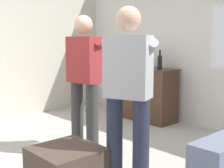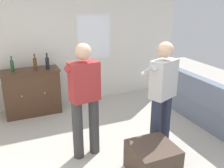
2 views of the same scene
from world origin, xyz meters
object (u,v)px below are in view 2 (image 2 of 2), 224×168
at_px(bottle_wine_green, 12,66).
at_px(ottoman, 152,159).
at_px(bottle_liquor_amber, 35,64).
at_px(couch, 213,108).
at_px(person_standing_right, 162,93).
at_px(person_standing_left, 84,96).
at_px(bottle_spirits_clear, 47,63).
at_px(sideboard_cabinet, 32,92).

bearing_deg(bottle_wine_green, ottoman, -58.74).
distance_m(bottle_liquor_amber, ottoman, 2.86).
bearing_deg(couch, bottle_wine_green, 150.47).
bearing_deg(person_standing_right, person_standing_left, 162.69).
relative_size(bottle_wine_green, person_standing_left, 0.18).
height_order(bottle_wine_green, bottle_spirits_clear, bottle_spirits_clear).
relative_size(couch, sideboard_cabinet, 2.07).
xyz_separation_m(couch, bottle_liquor_amber, (-2.82, 1.80, 0.69)).
height_order(bottle_wine_green, ottoman, bottle_wine_green).
height_order(bottle_wine_green, bottle_liquor_amber, bottle_liquor_amber).
xyz_separation_m(bottle_liquor_amber, person_standing_left, (0.45, -1.75, -0.10)).
distance_m(couch, sideboard_cabinet, 3.45).
distance_m(bottle_wine_green, ottoman, 3.08).
relative_size(bottle_wine_green, person_standing_right, 0.18).
bearing_deg(person_standing_left, bottle_liquor_amber, 104.32).
xyz_separation_m(couch, ottoman, (-1.70, -0.70, -0.13)).
height_order(couch, bottle_wine_green, bottle_wine_green).
bearing_deg(person_standing_right, bottle_liquor_amber, 125.90).
relative_size(sideboard_cabinet, bottle_liquor_amber, 3.52).
bearing_deg(bottle_liquor_amber, bottle_spirits_clear, -8.82).
bearing_deg(couch, ottoman, -157.53).
distance_m(bottle_spirits_clear, ottoman, 2.75).
bearing_deg(person_standing_left, bottle_spirits_clear, 97.32).
bearing_deg(person_standing_left, couch, -1.21).
bearing_deg(couch, person_standing_right, -168.05).
bearing_deg(sideboard_cabinet, bottle_spirits_clear, -9.73).
xyz_separation_m(sideboard_cabinet, person_standing_right, (1.61, -2.10, 0.48)).
bearing_deg(sideboard_cabinet, bottle_liquor_amber, -11.57).
bearing_deg(bottle_wine_green, person_standing_right, -47.79).
xyz_separation_m(bottle_wine_green, person_standing_right, (1.92, -2.11, -0.09)).
relative_size(bottle_liquor_amber, person_standing_right, 0.19).
height_order(bottle_spirits_clear, ottoman, bottle_spirits_clear).
bearing_deg(ottoman, sideboard_cabinet, 116.11).
bearing_deg(bottle_spirits_clear, ottoman, -69.94).
bearing_deg(ottoman, bottle_liquor_amber, 114.25).
distance_m(bottle_wine_green, bottle_spirits_clear, 0.64).
height_order(bottle_liquor_amber, bottle_spirits_clear, bottle_spirits_clear).
height_order(bottle_spirits_clear, person_standing_right, person_standing_right).
bearing_deg(bottle_spirits_clear, bottle_wine_green, 173.68).
bearing_deg(person_standing_right, bottle_wine_green, 132.21).
bearing_deg(bottle_liquor_amber, person_standing_right, -54.10).
relative_size(couch, bottle_spirits_clear, 7.14).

